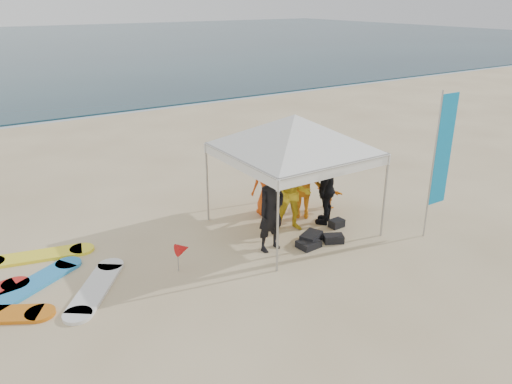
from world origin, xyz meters
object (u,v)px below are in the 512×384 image
object	(u,v)px
person_yellow	(292,195)
person_seated	(328,193)
person_orange_a	(303,183)
feather_flag	(442,152)
marker_pennant	(183,249)
canopy_tent	(295,115)
person_black_a	(271,211)
person_orange_b	(267,183)
person_black_b	(327,189)

from	to	relation	value
person_yellow	person_seated	world-z (taller)	person_yellow
person_orange_a	person_yellow	bearing A→B (deg)	72.98
feather_flag	marker_pennant	bearing A→B (deg)	163.85
person_orange_a	canopy_tent	distance (m)	2.08
person_black_a	person_orange_b	world-z (taller)	person_black_a
canopy_tent	feather_flag	world-z (taller)	feather_flag
person_black_b	feather_flag	bearing A→B (deg)	97.50
person_seated	marker_pennant	xyz separation A→B (m)	(-4.79, -0.92, 0.07)
person_black_b	person_seated	world-z (taller)	person_black_b
person_yellow	marker_pennant	xyz separation A→B (m)	(-3.12, -0.35, -0.44)
person_yellow	feather_flag	distance (m)	3.61
person_black_b	canopy_tent	world-z (taller)	canopy_tent
person_orange_a	feather_flag	distance (m)	3.44
person_yellow	marker_pennant	distance (m)	3.17
person_black_b	person_orange_b	world-z (taller)	person_black_b
person_orange_a	feather_flag	world-z (taller)	feather_flag
person_black_a	person_orange_b	bearing A→B (deg)	50.53
person_black_b	canopy_tent	xyz separation A→B (m)	(-0.91, 0.21, 1.96)
marker_pennant	person_black_b	bearing A→B (deg)	3.00
person_black_a	feather_flag	distance (m)	4.20
person_black_a	person_orange_a	distance (m)	2.02
person_orange_a	marker_pennant	size ratio (longest dim) A/B	2.94
person_orange_a	marker_pennant	bearing A→B (deg)	51.27
person_seated	person_black_a	bearing A→B (deg)	94.18
person_black_a	person_seated	bearing A→B (deg)	15.47
person_yellow	canopy_tent	bearing A→B (deg)	85.08
person_yellow	person_black_b	world-z (taller)	person_yellow
person_orange_a	person_orange_b	size ratio (longest dim) A/B	1.08
person_black_b	feather_flag	world-z (taller)	feather_flag
feather_flag	marker_pennant	size ratio (longest dim) A/B	5.55
canopy_tent	marker_pennant	bearing A→B (deg)	-172.36
person_orange_b	canopy_tent	bearing A→B (deg)	95.68
person_black_a	marker_pennant	size ratio (longest dim) A/B	3.02
canopy_tent	marker_pennant	distance (m)	4.00
person_black_a	person_orange_b	xyz separation A→B (m)	(1.07, 1.72, -0.09)
person_seated	feather_flag	distance (m)	3.28
marker_pennant	person_orange_a	bearing A→B (deg)	12.01
person_yellow	person_seated	distance (m)	1.84
person_yellow	canopy_tent	size ratio (longest dim) A/B	0.43
feather_flag	marker_pennant	world-z (taller)	feather_flag
person_seated	feather_flag	size ratio (longest dim) A/B	0.24
person_seated	marker_pennant	world-z (taller)	person_seated
person_black_a	feather_flag	bearing A→B (deg)	-28.91
person_black_a	person_orange_a	size ratio (longest dim) A/B	1.03
person_orange_b	canopy_tent	xyz separation A→B (m)	(0.03, -1.06, 2.01)
person_orange_b	feather_flag	distance (m)	4.35
person_black_a	person_orange_b	size ratio (longest dim) A/B	1.11
person_seated	marker_pennant	bearing A→B (deg)	81.96
person_orange_a	person_orange_b	bearing A→B (deg)	-6.78
person_black_b	person_orange_b	distance (m)	1.59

